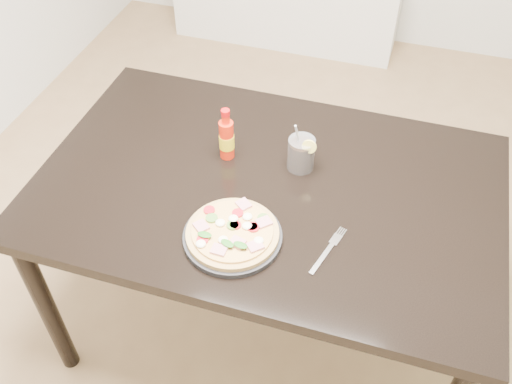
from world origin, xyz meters
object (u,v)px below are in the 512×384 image
(plate, at_px, (233,237))
(cola_cup, at_px, (301,154))
(fork, at_px, (329,249))
(media_console, at_px, (286,2))
(hot_sauce_bottle, at_px, (227,139))
(pizza, at_px, (233,232))
(dining_table, at_px, (267,203))

(plate, relative_size, cola_cup, 1.58)
(fork, bearing_deg, media_console, 123.37)
(hot_sauce_bottle, relative_size, fork, 0.97)
(pizza, bearing_deg, plate, -150.74)
(hot_sauce_bottle, bearing_deg, dining_table, -27.78)
(pizza, xyz_separation_m, media_console, (-0.46, 2.33, -0.53))
(dining_table, height_order, pizza, pizza)
(pizza, bearing_deg, fork, 8.71)
(pizza, relative_size, fork, 1.38)
(media_console, bearing_deg, pizza, -78.84)
(hot_sauce_bottle, bearing_deg, media_console, 99.36)
(pizza, height_order, cola_cup, cola_cup)
(dining_table, distance_m, cola_cup, 0.19)
(dining_table, height_order, hot_sauce_bottle, hot_sauce_bottle)
(pizza, xyz_separation_m, hot_sauce_bottle, (-0.13, 0.32, 0.04))
(plate, relative_size, hot_sauce_bottle, 1.52)
(plate, height_order, hot_sauce_bottle, hot_sauce_bottle)
(dining_table, bearing_deg, hot_sauce_bottle, 152.22)
(plate, bearing_deg, pizza, 29.26)
(dining_table, bearing_deg, fork, -40.39)
(plate, bearing_deg, hot_sauce_bottle, 111.76)
(plate, xyz_separation_m, cola_cup, (0.11, 0.34, 0.04))
(dining_table, height_order, media_console, dining_table)
(dining_table, height_order, fork, fork)
(dining_table, distance_m, plate, 0.26)
(hot_sauce_bottle, bearing_deg, cola_cup, 4.72)
(cola_cup, relative_size, fork, 0.93)
(pizza, height_order, fork, pizza)
(dining_table, relative_size, media_console, 1.00)
(cola_cup, distance_m, media_console, 2.14)
(dining_table, height_order, cola_cup, cola_cup)
(dining_table, bearing_deg, cola_cup, 53.92)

